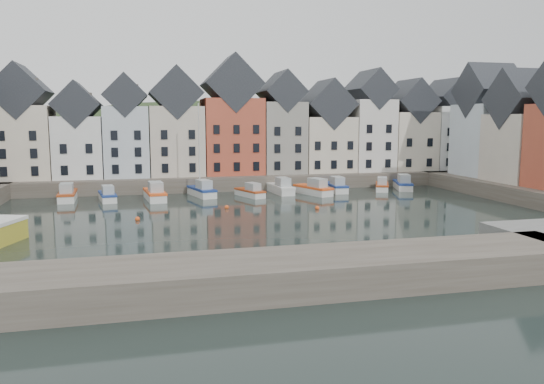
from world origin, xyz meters
name	(u,v)px	position (x,y,z in m)	size (l,w,h in m)	color
ground	(277,220)	(0.00, 0.00, 0.00)	(260.00, 260.00, 0.00)	black
far_quay	(230,179)	(0.00, 30.00, 1.00)	(90.00, 16.00, 2.00)	#4B4339
near_wall	(206,279)	(-10.00, -22.00, 1.00)	(50.00, 6.00, 2.00)	#4B4339
hillside	(211,255)	(0.02, 56.00, -17.96)	(153.60, 70.40, 64.00)	#24351A
far_terrace	(252,128)	(3.21, 28.00, 8.88)	(72.37, 8.16, 17.78)	beige
right_terrace	(527,129)	(36.00, 8.07, 8.91)	(8.30, 24.25, 16.36)	silver
mooring_buoys	(231,211)	(-4.00, 5.33, 0.15)	(20.50, 5.50, 0.50)	#EE521C
boat_a	(67,195)	(-22.66, 18.79, 0.75)	(2.36, 6.68, 2.53)	silver
boat_b	(108,196)	(-17.71, 17.33, 0.67)	(2.68, 6.02, 2.23)	silver
boat_c	(155,194)	(-11.87, 16.56, 0.80)	(2.91, 7.18, 2.68)	silver
boat_d	(202,190)	(-5.66, 18.48, 0.82)	(3.50, 6.86, 12.56)	silver
boat_e	(250,192)	(0.55, 16.52, 0.63)	(3.48, 5.77, 2.12)	silver
boat_f	(281,188)	(5.33, 18.69, 0.75)	(2.58, 6.74, 2.53)	silver
boat_g	(314,189)	(9.39, 16.47, 0.76)	(4.13, 6.92, 2.54)	silver
boat_h	(336,187)	(13.34, 18.53, 0.73)	(2.29, 6.47, 2.45)	silver
boat_i	(382,186)	(20.39, 18.25, 0.65)	(4.00, 5.91, 2.19)	silver
boat_j	(403,184)	(23.84, 18.48, 0.75)	(3.98, 6.82, 2.50)	silver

